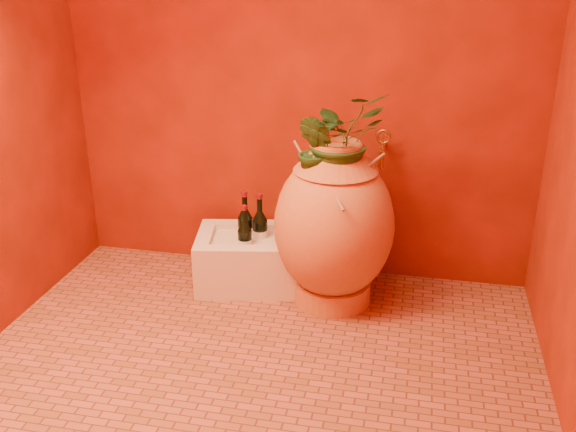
% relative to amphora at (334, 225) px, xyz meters
% --- Properties ---
extents(floor, '(2.50, 2.50, 0.00)m').
position_rel_amphora_xyz_m(floor, '(-0.25, -0.65, -0.43)').
color(floor, brown).
rests_on(floor, ground).
extents(wall_back, '(2.50, 0.02, 2.50)m').
position_rel_amphora_xyz_m(wall_back, '(-0.25, 0.35, 0.82)').
color(wall_back, '#5B1705').
rests_on(wall_back, ground).
extents(amphora, '(0.71, 0.71, 0.86)m').
position_rel_amphora_xyz_m(amphora, '(0.00, 0.00, 0.00)').
color(amphora, '#BB7034').
rests_on(amphora, floor).
extents(stone_basin, '(0.68, 0.53, 0.29)m').
position_rel_amphora_xyz_m(stone_basin, '(-0.44, 0.10, -0.29)').
color(stone_basin, beige).
rests_on(stone_basin, floor).
extents(wine_bottle_a, '(0.08, 0.08, 0.34)m').
position_rel_amphora_xyz_m(wine_bottle_a, '(-0.51, 0.16, -0.15)').
color(wine_bottle_a, black).
rests_on(wine_bottle_a, stone_basin).
extents(wine_bottle_b, '(0.08, 0.08, 0.35)m').
position_rel_amphora_xyz_m(wine_bottle_b, '(-0.42, 0.14, -0.15)').
color(wine_bottle_b, black).
rests_on(wine_bottle_b, stone_basin).
extents(wine_bottle_c, '(0.08, 0.08, 0.32)m').
position_rel_amphora_xyz_m(wine_bottle_c, '(-0.47, 0.04, -0.16)').
color(wine_bottle_c, black).
rests_on(wine_bottle_c, stone_basin).
extents(wall_tap, '(0.08, 0.16, 0.18)m').
position_rel_amphora_xyz_m(wall_tap, '(0.20, 0.26, 0.34)').
color(wall_tap, olive).
rests_on(wall_tap, wall_back).
extents(plant_main, '(0.53, 0.53, 0.45)m').
position_rel_amphora_xyz_m(plant_main, '(0.02, -0.00, 0.44)').
color(plant_main, '#1B4418').
rests_on(plant_main, amphora).
extents(plant_side, '(0.24, 0.24, 0.35)m').
position_rel_amphora_xyz_m(plant_side, '(-0.08, -0.08, 0.40)').
color(plant_side, '#1B4418').
rests_on(plant_side, amphora).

